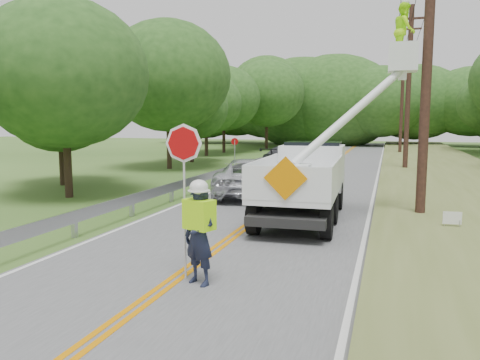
% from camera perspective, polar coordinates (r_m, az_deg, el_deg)
% --- Properties ---
extents(ground, '(140.00, 140.00, 0.00)m').
position_cam_1_polar(ground, '(8.27, -13.15, -15.48)').
color(ground, '#2F511B').
rests_on(ground, ground).
extents(road, '(7.20, 96.00, 0.03)m').
position_cam_1_polar(road, '(21.14, 6.57, -1.40)').
color(road, '#525355').
rests_on(road, ground).
extents(guardrail, '(0.18, 48.00, 0.77)m').
position_cam_1_polar(guardrail, '(23.02, -2.84, 0.70)').
color(guardrail, '#A5A7AD').
rests_on(guardrail, ground).
extents(utility_poles, '(1.60, 43.30, 10.00)m').
position_cam_1_polar(utility_poles, '(23.66, 20.47, 11.88)').
color(utility_poles, black).
rests_on(utility_poles, ground).
extents(tall_grass_verge, '(7.00, 96.00, 0.30)m').
position_cam_1_polar(tall_grass_verge, '(20.98, 25.98, -1.77)').
color(tall_grass_verge, '#58652D').
rests_on(tall_grass_verge, ground).
extents(treeline_left, '(10.59, 56.10, 10.92)m').
position_cam_1_polar(treeline_left, '(41.06, -2.71, 10.72)').
color(treeline_left, '#332319').
rests_on(treeline_left, ground).
extents(treeline_horizon, '(56.69, 13.84, 12.44)m').
position_cam_1_polar(treeline_horizon, '(62.86, 14.00, 9.15)').
color(treeline_horizon, '#224719').
rests_on(treeline_horizon, ground).
extents(flagger, '(1.18, 0.68, 3.09)m').
position_cam_1_polar(flagger, '(9.04, -5.03, -5.90)').
color(flagger, '#191E33').
rests_on(flagger, road).
extents(bucket_truck, '(4.57, 6.91, 6.70)m').
position_cam_1_polar(bucket_truck, '(16.06, 8.98, 1.30)').
color(bucket_truck, black).
rests_on(bucket_truck, road).
extents(suv_silver, '(3.78, 6.08, 1.57)m').
position_cam_1_polar(suv_silver, '(19.82, 1.11, 0.38)').
color(suv_silver, silver).
rests_on(suv_silver, road).
extents(suv_darkgrey, '(3.04, 5.63, 1.55)m').
position_cam_1_polar(suv_darkgrey, '(30.46, 6.05, 2.72)').
color(suv_darkgrey, '#36383D').
rests_on(suv_darkgrey, road).
extents(stop_sign_permanent, '(0.45, 0.09, 2.13)m').
position_cam_1_polar(stop_sign_permanent, '(28.74, -0.65, 3.66)').
color(stop_sign_permanent, '#A5A7AD').
rests_on(stop_sign_permanent, ground).
extents(yard_sign, '(0.49, 0.07, 0.70)m').
position_cam_1_polar(yard_sign, '(14.06, 24.43, -4.35)').
color(yard_sign, white).
rests_on(yard_sign, ground).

